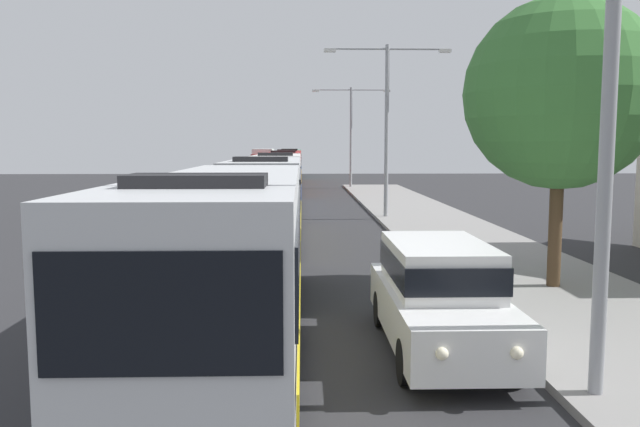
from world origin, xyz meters
name	(u,v)px	position (x,y,z in m)	size (l,w,h in m)	color
bus_lead	(229,250)	(-1.30, 10.88, 1.69)	(2.58, 11.14, 3.21)	silver
bus_second_in_line	(267,196)	(-1.30, 23.31, 1.69)	(2.58, 10.45, 3.21)	silver
bus_middle	(278,179)	(-1.30, 35.21, 1.69)	(2.58, 11.50, 3.21)	silver
bus_fourth_in_line	(285,170)	(-1.30, 48.19, 1.69)	(2.58, 10.78, 3.21)	maroon
bus_rear	(288,165)	(-1.30, 60.52, 1.69)	(2.58, 11.04, 3.21)	maroon
bus_tail_end	(290,162)	(-1.30, 72.50, 1.69)	(2.58, 12.36, 3.21)	#33724C
white_suv	(439,292)	(2.40, 10.26, 1.03)	(1.86, 5.09, 1.90)	white
box_truck_oncoming	(263,161)	(-4.60, 75.64, 1.71)	(2.35, 8.05, 3.15)	maroon
streetlamp_mid	(387,112)	(4.10, 30.08, 5.17)	(6.03, 0.28, 8.16)	gray
streetlamp_far	(351,126)	(4.10, 52.26, 5.19)	(6.42, 0.28, 8.16)	gray
roadside_tree	(561,94)	(6.18, 14.60, 4.79)	(4.56, 4.56, 6.93)	#4C3823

